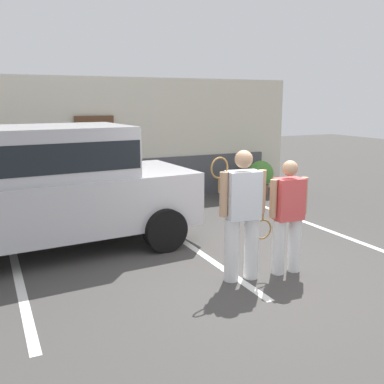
% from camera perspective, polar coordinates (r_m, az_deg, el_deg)
% --- Properties ---
extents(ground_plane, '(40.00, 40.00, 0.00)m').
position_cam_1_polar(ground_plane, '(6.34, 7.85, -11.08)').
color(ground_plane, '#423F3D').
extents(parking_stripe_0, '(0.12, 4.40, 0.01)m').
position_cam_1_polar(parking_stripe_0, '(6.82, -21.61, -10.13)').
color(parking_stripe_0, silver).
rests_on(parking_stripe_0, ground_plane).
extents(parking_stripe_1, '(0.12, 4.40, 0.01)m').
position_cam_1_polar(parking_stripe_1, '(7.47, 0.28, -7.33)').
color(parking_stripe_1, silver).
rests_on(parking_stripe_1, ground_plane).
extents(parking_stripe_2, '(0.12, 4.40, 0.01)m').
position_cam_1_polar(parking_stripe_2, '(8.97, 16.51, -4.52)').
color(parking_stripe_2, silver).
rests_on(parking_stripe_2, ground_plane).
extents(house_frontage, '(8.83, 0.40, 2.98)m').
position_cam_1_polar(house_frontage, '(10.89, -8.09, 6.17)').
color(house_frontage, beige).
rests_on(house_frontage, ground_plane).
extents(parked_suv, '(4.71, 2.40, 2.05)m').
position_cam_1_polar(parked_suv, '(7.48, -18.35, 1.15)').
color(parked_suv, '#B7B7BC').
rests_on(parked_suv, ground_plane).
extents(tennis_player_man, '(0.79, 0.33, 1.81)m').
position_cam_1_polar(tennis_player_man, '(6.01, 6.51, -2.79)').
color(tennis_player_man, white).
rests_on(tennis_player_man, ground_plane).
extents(tennis_player_woman, '(0.87, 0.28, 1.64)m').
position_cam_1_polar(tennis_player_woman, '(6.39, 12.27, -3.03)').
color(tennis_player_woman, white).
rests_on(tennis_player_woman, ground_plane).
extents(potted_plant_by_porch, '(0.55, 0.55, 0.72)m').
position_cam_1_polar(potted_plant_by_porch, '(11.15, 5.64, 1.15)').
color(potted_plant_by_porch, gray).
rests_on(potted_plant_by_porch, ground_plane).
extents(potted_plant_secondary, '(0.68, 0.68, 0.89)m').
position_cam_1_polar(potted_plant_secondary, '(11.74, 8.87, 2.09)').
color(potted_plant_secondary, brown).
rests_on(potted_plant_secondary, ground_plane).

